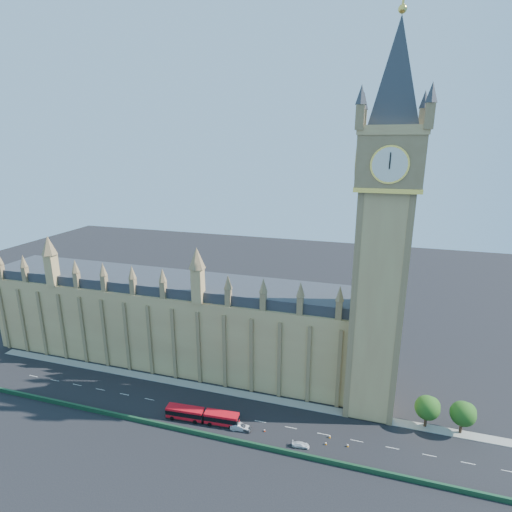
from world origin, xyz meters
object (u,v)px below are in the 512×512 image
(red_bus, at_px, (202,416))
(car_silver, at_px, (240,427))
(car_white, at_px, (301,445))
(car_grey, at_px, (242,427))

(red_bus, relative_size, car_silver, 3.97)
(car_silver, xyz_separation_m, car_white, (15.40, -1.40, -0.21))
(car_silver, bearing_deg, red_bus, 82.09)
(car_grey, xyz_separation_m, car_white, (15.02, -1.52, -0.24))
(car_silver, height_order, car_white, car_silver)
(red_bus, height_order, car_grey, red_bus)
(car_grey, height_order, car_white, car_grey)
(car_grey, distance_m, car_white, 15.10)
(red_bus, bearing_deg, car_grey, -4.54)
(car_silver, relative_size, car_white, 1.20)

